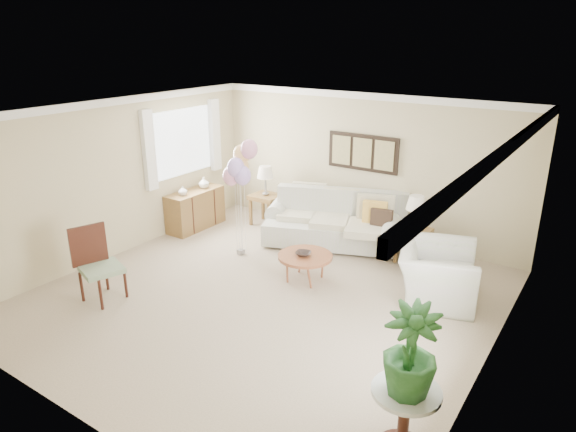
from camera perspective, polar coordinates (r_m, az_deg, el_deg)
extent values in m
plane|color=#B7A48C|center=(7.43, -2.51, -8.98)|extent=(6.00, 6.00, 0.00)
cube|color=#BCB186|center=(9.38, 8.32, 5.54)|extent=(6.00, 0.04, 2.60)
cube|color=#BCB186|center=(5.03, -23.66, -8.89)|extent=(6.00, 0.04, 2.60)
cube|color=#BCB186|center=(8.95, -18.37, 4.03)|extent=(0.04, 6.00, 2.60)
cube|color=#BCB186|center=(5.77, 22.19, -4.98)|extent=(0.04, 6.00, 2.60)
cube|color=white|center=(6.59, -2.84, 11.18)|extent=(6.00, 6.00, 0.02)
cube|color=white|center=(9.13, 8.63, 13.06)|extent=(6.00, 0.06, 0.12)
cube|color=white|center=(8.69, -19.13, 11.89)|extent=(0.06, 6.00, 0.12)
cube|color=white|center=(5.41, 23.56, 7.14)|extent=(0.06, 6.00, 0.12)
cube|color=white|center=(9.81, -11.64, 8.06)|extent=(0.04, 1.40, 1.20)
cube|color=white|center=(9.22, -15.21, 7.04)|extent=(0.10, 0.22, 1.40)
cube|color=white|center=(10.38, -8.14, 8.89)|extent=(0.10, 0.22, 1.40)
cube|color=black|center=(9.30, 8.31, 6.99)|extent=(1.35, 0.04, 0.65)
cube|color=#8C8C59|center=(9.46, 5.95, 7.31)|extent=(0.36, 0.02, 0.52)
cube|color=#8C8C59|center=(9.28, 8.25, 6.97)|extent=(0.36, 0.02, 0.52)
cube|color=#8C8C59|center=(9.11, 10.63, 6.59)|extent=(0.36, 0.02, 0.52)
cube|color=beige|center=(9.12, 4.87, -1.80)|extent=(2.52, 1.72, 0.38)
cube|color=beige|center=(9.26, 6.01, 1.31)|extent=(2.27, 1.04, 0.58)
cylinder|color=beige|center=(9.58, -0.91, 0.92)|extent=(0.65, 1.01, 0.34)
cylinder|color=beige|center=(8.58, 11.43, -1.77)|extent=(0.65, 1.01, 0.34)
cube|color=beige|center=(9.31, 1.16, 0.28)|extent=(0.87, 0.94, 0.13)
cube|color=beige|center=(8.99, 4.75, -0.51)|extent=(0.87, 0.94, 0.13)
cube|color=beige|center=(8.71, 8.59, -1.36)|extent=(0.87, 0.94, 0.13)
cube|color=#95ABC4|center=(9.46, 0.95, 2.09)|extent=(0.40, 0.13, 0.40)
cube|color=#ECB74B|center=(8.75, 9.62, 0.33)|extent=(0.40, 0.13, 0.40)
cube|color=#34251B|center=(8.65, 10.34, -0.40)|extent=(0.36, 0.11, 0.36)
cube|color=beige|center=(9.20, 4.84, -3.03)|extent=(2.12, 0.85, 0.04)
cube|color=olive|center=(9.95, -2.49, 2.14)|extent=(0.55, 0.50, 0.08)
cube|color=olive|center=(10.02, -4.16, 0.42)|extent=(0.05, 0.05, 0.52)
cube|color=olive|center=(9.77, -2.11, -0.06)|extent=(0.05, 0.05, 0.52)
cube|color=olive|center=(10.32, -2.79, 1.03)|extent=(0.05, 0.05, 0.52)
cube|color=olive|center=(10.08, -0.77, 0.58)|extent=(0.05, 0.05, 0.52)
cube|color=olive|center=(8.56, 13.81, -1.69)|extent=(0.52, 0.47, 0.08)
cube|color=olive|center=(8.56, 11.91, -3.56)|extent=(0.05, 0.05, 0.49)
cube|color=olive|center=(8.43, 14.51, -4.14)|extent=(0.05, 0.05, 0.49)
cube|color=olive|center=(8.89, 12.85, -2.75)|extent=(0.05, 0.05, 0.49)
cube|color=olive|center=(8.77, 15.36, -3.29)|extent=(0.05, 0.05, 0.49)
cylinder|color=gray|center=(9.93, -2.49, 2.52)|extent=(0.13, 0.13, 0.06)
cylinder|color=gray|center=(9.88, -2.51, 3.47)|extent=(0.04, 0.04, 0.29)
cone|color=silver|center=(9.81, -2.53, 4.91)|extent=(0.32, 0.32, 0.23)
cylinder|color=gray|center=(8.53, 13.84, -1.27)|extent=(0.13, 0.13, 0.06)
cylinder|color=gray|center=(8.47, 13.94, -0.20)|extent=(0.04, 0.04, 0.28)
cone|color=silver|center=(8.39, 14.08, 1.45)|extent=(0.32, 0.32, 0.23)
cylinder|color=#92573F|center=(7.73, 1.91, -4.50)|extent=(0.83, 0.83, 0.05)
cylinder|color=#92573F|center=(7.88, 3.86, -5.72)|extent=(0.03, 0.03, 0.37)
cylinder|color=#92573F|center=(8.06, 1.46, -5.07)|extent=(0.03, 0.03, 0.37)
cylinder|color=#92573F|center=(7.77, -0.09, -6.07)|extent=(0.03, 0.03, 0.37)
cylinder|color=#92573F|center=(7.58, 2.36, -6.78)|extent=(0.03, 0.03, 0.37)
imported|color=#2D221F|center=(7.70, 1.71, -4.21)|extent=(0.29, 0.29, 0.06)
imported|color=beige|center=(7.52, 16.23, -6.15)|extent=(1.34, 1.44, 0.77)
cylinder|color=silver|center=(4.79, 13.01, -18.48)|extent=(0.61, 0.61, 0.04)
cylinder|color=#3D1A12|center=(5.00, 12.71, -21.43)|extent=(0.10, 0.10, 0.61)
imported|color=#194A1A|center=(4.50, 13.43, -14.39)|extent=(0.53, 0.53, 0.83)
cube|color=gray|center=(7.62, -20.01, -5.56)|extent=(0.66, 0.66, 0.07)
cylinder|color=#3D1A12|center=(7.78, -21.95, -7.34)|extent=(0.04, 0.04, 0.43)
cylinder|color=#3D1A12|center=(7.46, -20.09, -8.26)|extent=(0.04, 0.04, 0.43)
cylinder|color=#3D1A12|center=(7.98, -19.51, -6.31)|extent=(0.04, 0.04, 0.43)
cylinder|color=#3D1A12|center=(7.68, -17.61, -7.15)|extent=(0.04, 0.04, 0.43)
cube|color=#3D1A12|center=(7.67, -21.31, -2.99)|extent=(0.20, 0.49, 0.57)
cube|color=olive|center=(9.99, -10.24, 0.74)|extent=(0.45, 1.20, 0.74)
cube|color=#3D1A12|center=(9.79, -11.43, 0.25)|extent=(0.46, 0.02, 0.70)
cube|color=#3D1A12|center=(10.19, -9.06, 1.19)|extent=(0.46, 0.02, 0.70)
imported|color=silver|center=(9.63, -11.61, 2.76)|extent=(0.21, 0.21, 0.17)
imported|color=beige|center=(10.01, -9.34, 3.67)|extent=(0.24, 0.24, 0.21)
cube|color=gray|center=(8.80, -5.27, -3.98)|extent=(0.10, 0.10, 0.08)
ellipsoid|color=pink|center=(8.34, -6.33, 4.45)|extent=(0.28, 0.28, 0.32)
cylinder|color=silver|center=(8.57, -5.77, -0.26)|extent=(0.01, 0.01, 1.15)
ellipsoid|color=#B895ED|center=(8.22, -5.08, 4.51)|extent=(0.28, 0.28, 0.32)
cylinder|color=silver|center=(8.51, -5.17, -0.26)|extent=(0.01, 0.01, 1.18)
ellipsoid|color=#F7BF6F|center=(8.37, -5.15, 6.86)|extent=(0.28, 0.28, 0.32)
cylinder|color=silver|center=(8.57, -5.20, 0.92)|extent=(0.01, 0.01, 1.47)
ellipsoid|color=pink|center=(8.25, -4.35, 7.42)|extent=(0.28, 0.28, 0.32)
cylinder|color=silver|center=(8.50, -4.81, 1.15)|extent=(0.01, 0.01, 1.58)
ellipsoid|color=#B895ED|center=(8.21, -5.82, 5.38)|extent=(0.28, 0.28, 0.32)
cylinder|color=silver|center=(8.50, -5.52, 0.15)|extent=(0.01, 0.01, 1.31)
ellipsoid|color=#F7BF6F|center=(8.36, -5.32, 5.51)|extent=(0.28, 0.28, 0.32)
cylinder|color=silver|center=(8.57, -5.28, 0.26)|extent=(0.01, 0.01, 1.28)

